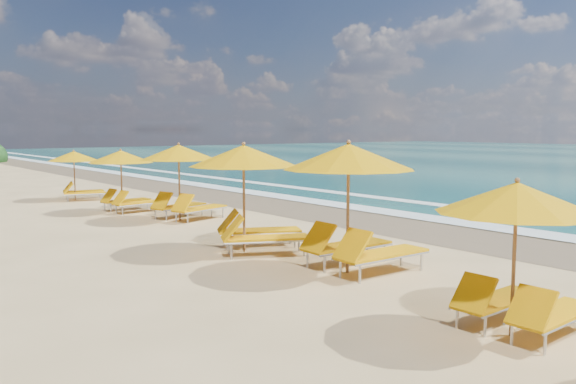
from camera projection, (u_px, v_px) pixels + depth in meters
The scene contains 9 objects.
ground at pixel (288, 236), 15.85m from camera, with size 160.00×160.00×0.00m, color #D4B47C.
wet_sand at pixel (386, 221), 18.35m from camera, with size 4.00×160.00×0.01m, color #7A6348.
surf_foam at pixel (439, 213), 20.03m from camera, with size 4.00×160.00×0.01m.
station_1 at pixel (521, 247), 8.14m from camera, with size 2.40×2.21×2.23m.
station_2 at pixel (356, 198), 11.74m from camera, with size 2.96×2.75×2.68m.
station_3 at pixel (252, 190), 13.67m from camera, with size 3.44×3.44×2.60m.
station_4 at pixel (184, 177), 18.52m from camera, with size 3.08×2.98×2.48m.
station_5 at pixel (126, 176), 20.33m from camera, with size 2.51×2.35×2.23m.
station_6 at pixel (78, 172), 23.79m from camera, with size 2.58×2.50×2.06m.
Camera 1 is at (-9.81, -12.17, 2.88)m, focal length 36.27 mm.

